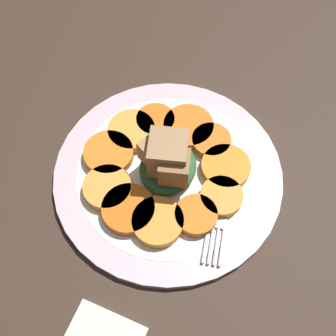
{
  "coord_description": "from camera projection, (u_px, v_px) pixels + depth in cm",
  "views": [
    {
      "loc": [
        -24.69,
        -10.37,
        52.34
      ],
      "look_at": [
        0.0,
        0.0,
        4.1
      ],
      "focal_mm": 45.0,
      "sensor_mm": 36.0,
      "label": 1
    }
  ],
  "objects": [
    {
      "name": "carrot_slice_3",
      "position": [
        155.0,
        121.0,
        0.59
      ],
      "size": [
        5.4,
        5.4,
        1.3
      ],
      "primitive_type": "cylinder",
      "color": "orange",
      "rests_on": "plate"
    },
    {
      "name": "carrot_slice_8",
      "position": [
        158.0,
        222.0,
        0.52
      ],
      "size": [
        6.46,
        6.46,
        1.3
      ],
      "primitive_type": "cylinder",
      "color": "orange",
      "rests_on": "plate"
    },
    {
      "name": "carrot_slice_4",
      "position": [
        132.0,
        131.0,
        0.58
      ],
      "size": [
        6.56,
        6.56,
        1.3
      ],
      "primitive_type": "cylinder",
      "color": "#F99439",
      "rests_on": "plate"
    },
    {
      "name": "carrot_slice_6",
      "position": [
        107.0,
        188.0,
        0.54
      ],
      "size": [
        6.26,
        6.26,
        1.3
      ],
      "primitive_type": "cylinder",
      "color": "orange",
      "rests_on": "plate"
    },
    {
      "name": "carrot_slice_2",
      "position": [
        186.0,
        126.0,
        0.59
      ],
      "size": [
        7.01,
        7.01,
        1.3
      ],
      "primitive_type": "cylinder",
      "color": "orange",
      "rests_on": "plate"
    },
    {
      "name": "carrot_slice_10",
      "position": [
        221.0,
        197.0,
        0.54
      ],
      "size": [
        5.47,
        5.47,
        1.3
      ],
      "primitive_type": "cylinder",
      "color": "orange",
      "rests_on": "plate"
    },
    {
      "name": "table_slab",
      "position": [
        168.0,
        179.0,
        0.58
      ],
      "size": [
        120.0,
        120.0,
        2.0
      ],
      "primitive_type": "cube",
      "color": "#38281E",
      "rests_on": "ground"
    },
    {
      "name": "plate",
      "position": [
        168.0,
        174.0,
        0.57
      ],
      "size": [
        30.55,
        30.55,
        1.05
      ],
      "color": "silver",
      "rests_on": "table_slab"
    },
    {
      "name": "carrot_slice_7",
      "position": [
        128.0,
        209.0,
        0.53
      ],
      "size": [
        6.71,
        6.71,
        1.3
      ],
      "primitive_type": "cylinder",
      "color": "#D66014",
      "rests_on": "plate"
    },
    {
      "name": "carrot_slice_0",
      "position": [
        226.0,
        167.0,
        0.56
      ],
      "size": [
        6.53,
        6.53,
        1.3
      ],
      "primitive_type": "cylinder",
      "color": "orange",
      "rests_on": "plate"
    },
    {
      "name": "fork",
      "position": [
        220.0,
        200.0,
        0.54
      ],
      "size": [
        18.01,
        5.38,
        0.4
      ],
      "rotation": [
        0.0,
        0.0,
        0.21
      ],
      "color": "#B2B2B7",
      "rests_on": "plate"
    },
    {
      "name": "carrot_slice_1",
      "position": [
        211.0,
        141.0,
        0.58
      ],
      "size": [
        5.35,
        5.35,
        1.3
      ],
      "primitive_type": "cylinder",
      "color": "orange",
      "rests_on": "plate"
    },
    {
      "name": "carrot_slice_9",
      "position": [
        196.0,
        215.0,
        0.52
      ],
      "size": [
        5.36,
        5.36,
        1.3
      ],
      "primitive_type": "cylinder",
      "color": "orange",
      "rests_on": "plate"
    },
    {
      "name": "carrot_slice_5",
      "position": [
        109.0,
        154.0,
        0.57
      ],
      "size": [
        6.71,
        6.71,
        1.3
      ],
      "primitive_type": "cylinder",
      "color": "orange",
      "rests_on": "plate"
    },
    {
      "name": "center_pile",
      "position": [
        168.0,
        161.0,
        0.53
      ],
      "size": [
        8.18,
        7.67,
        7.13
      ],
      "color": "#2D6033",
      "rests_on": "plate"
    }
  ]
}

